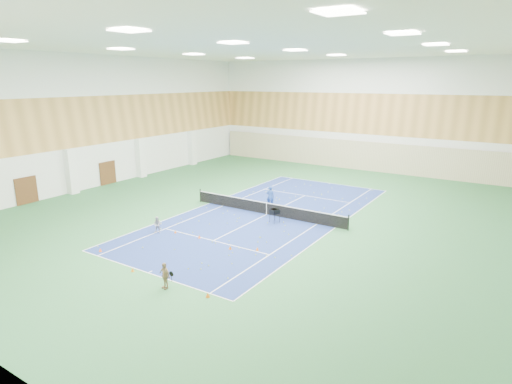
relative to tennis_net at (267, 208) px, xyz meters
The scene contains 22 objects.
ground 0.55m from the tennis_net, ahead, with size 40.00×40.00×0.00m, color #2B6538.
room_shell 5.45m from the tennis_net, ahead, with size 36.00×40.00×12.00m, color white, non-canonical shape.
wood_cladding 7.45m from the tennis_net, ahead, with size 36.00×40.00×8.00m, color tan, non-canonical shape.
ceiling_light_grid 11.37m from the tennis_net, ahead, with size 21.40×25.40×0.06m, color white, non-canonical shape.
court_surface 0.55m from the tennis_net, ahead, with size 10.97×23.77×0.01m, color navy.
tennis_balls_scatter 0.50m from the tennis_net, ahead, with size 10.57×22.77×0.07m, color #BFD023, non-canonical shape.
tennis_net is the anchor object (origin of this frame).
back_curtain 19.78m from the tennis_net, 90.00° to the left, with size 35.40×0.16×3.20m, color #C6B793.
door_left_a 19.63m from the tennis_net, 155.94° to the right, with size 0.08×1.80×2.20m, color #593319.
door_left_b 17.93m from the tennis_net, behind, with size 0.08×1.80×2.20m, color #593319.
coach 2.09m from the tennis_net, 113.46° to the left, with size 0.62×0.41×1.70m, color #21469A.
child_court 8.25m from the tennis_net, 118.88° to the right, with size 0.54×0.42×1.11m, color #9B9BA3.
child_apron 12.75m from the tennis_net, 81.20° to the right, with size 0.78×0.32×1.33m, color #A2835C.
ball_cart 1.89m from the tennis_net, 41.27° to the right, with size 0.57×0.57×0.99m, color black, non-canonical shape.
cone_svc_a 7.30m from the tennis_net, 114.20° to the right, with size 0.18×0.18×0.20m, color #E75C0C.
cone_svc_b 6.63m from the tennis_net, 98.99° to the right, with size 0.20×0.20×0.22m, color #FF520D.
cone_svc_c 7.17m from the tennis_net, 76.20° to the right, with size 0.21×0.21×0.23m, color #D55F0B.
cone_svc_d 6.99m from the tennis_net, 63.06° to the right, with size 0.19×0.19×0.21m, color orange.
cone_base_a 12.24m from the tennis_net, 111.58° to the right, with size 0.20×0.20×0.21m, color #EE490C.
cone_base_b 12.23m from the tennis_net, 93.86° to the right, with size 0.18×0.18×0.20m, color orange.
cone_base_c 11.56m from the tennis_net, 85.40° to the right, with size 0.20×0.20×0.22m, color #FF460D.
cone_base_d 12.91m from the tennis_net, 70.79° to the right, with size 0.21×0.21×0.24m, color #D75A0B.
Camera 1 is at (15.85, -26.07, 9.79)m, focal length 30.00 mm.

